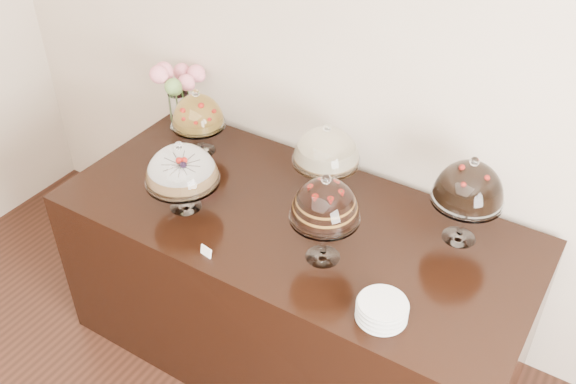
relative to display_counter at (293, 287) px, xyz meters
The scene contains 10 objects.
wall_back 1.21m from the display_counter, 66.84° to the left, with size 5.00×0.04×3.00m, color beige.
display_counter is the anchor object (origin of this frame).
cake_stand_sugar_sponge 0.84m from the display_counter, 157.67° to the right, with size 0.34×0.34×0.36m.
cake_stand_choco_layer 0.79m from the display_counter, 32.96° to the right, with size 0.29×0.29×0.43m.
cake_stand_cheesecake 0.73m from the display_counter, 88.33° to the left, with size 0.32×0.32×0.36m.
cake_stand_dark_choco 1.04m from the display_counter, 21.36° to the left, with size 0.31×0.31×0.42m.
cake_stand_fruit_tart 1.00m from the display_counter, 162.87° to the left, with size 0.28×0.28×0.36m.
flower_vase 1.23m from the display_counter, 159.25° to the left, with size 0.23×0.30×0.39m.
plate_stack 0.84m from the display_counter, 29.33° to the right, with size 0.19×0.19×0.08m.
price_card_left 0.65m from the display_counter, 114.11° to the right, with size 0.06×0.01×0.04m, color white.
Camera 1 is at (0.94, 0.51, 2.76)m, focal length 40.00 mm.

